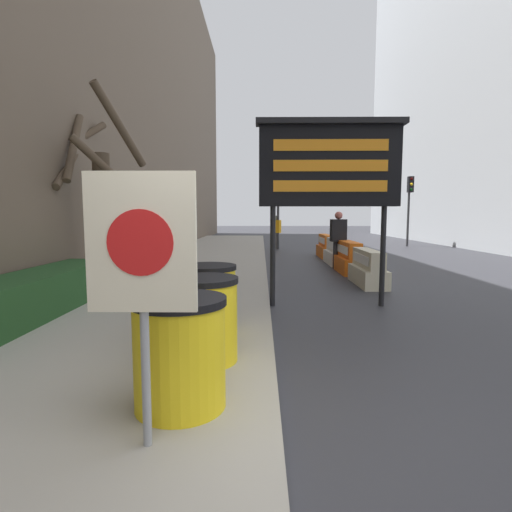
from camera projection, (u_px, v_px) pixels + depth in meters
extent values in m
plane|color=#2D2D33|center=(283.00, 458.00, 2.80)|extent=(120.00, 120.00, 0.00)
cube|color=brown|center=(114.00, 0.00, 11.79)|extent=(0.40, 50.40, 16.07)
cylinder|color=#4C3D2D|center=(103.00, 220.00, 8.81)|extent=(0.37, 0.37, 2.91)
cylinder|color=#4C3D2D|center=(120.00, 126.00, 8.27)|extent=(0.78, 1.28, 1.60)
cylinder|color=#4C3D2D|center=(73.00, 147.00, 8.56)|extent=(0.33, 1.23, 1.64)
cylinder|color=#4C3D2D|center=(100.00, 163.00, 8.20)|extent=(1.12, 0.56, 1.15)
cylinder|color=#4C3D2D|center=(67.00, 168.00, 8.57)|extent=(0.36, 1.47, 1.09)
cylinder|color=#4C3D2D|center=(72.00, 144.00, 9.18)|extent=(0.99, 1.94, 1.44)
cylinder|color=yellow|center=(180.00, 356.00, 3.24)|extent=(0.74, 0.74, 0.85)
cylinder|color=black|center=(179.00, 301.00, 3.20)|extent=(0.77, 0.77, 0.06)
cylinder|color=yellow|center=(203.00, 322.00, 4.28)|extent=(0.74, 0.74, 0.85)
cylinder|color=black|center=(202.00, 280.00, 4.23)|extent=(0.77, 0.77, 0.06)
cylinder|color=yellow|center=(208.00, 301.00, 5.31)|extent=(0.74, 0.74, 0.85)
cylinder|color=black|center=(207.00, 267.00, 5.26)|extent=(0.77, 0.77, 0.06)
cylinder|color=gray|center=(145.00, 346.00, 2.66)|extent=(0.06, 0.06, 1.39)
cube|color=beige|center=(141.00, 243.00, 2.57)|extent=(0.72, 0.04, 0.91)
cylinder|color=red|center=(140.00, 243.00, 2.55)|extent=(0.43, 0.01, 0.43)
cylinder|color=black|center=(273.00, 256.00, 7.44)|extent=(0.10, 0.10, 1.86)
cylinder|color=black|center=(383.00, 257.00, 7.41)|extent=(0.10, 0.10, 1.86)
cube|color=black|center=(329.00, 166.00, 7.26)|extent=(2.56, 0.24, 1.44)
cube|color=black|center=(331.00, 122.00, 7.11)|extent=(2.68, 0.34, 0.10)
cube|color=orange|center=(331.00, 145.00, 7.09)|extent=(2.05, 0.02, 0.20)
cube|color=orange|center=(331.00, 166.00, 7.13)|extent=(2.05, 0.02, 0.20)
cube|color=orange|center=(330.00, 186.00, 7.16)|extent=(2.05, 0.02, 0.20)
cube|color=beige|center=(368.00, 276.00, 9.72)|extent=(0.58, 1.77, 0.43)
cube|color=beige|center=(368.00, 259.00, 9.67)|extent=(0.35, 1.77, 0.43)
cube|color=white|center=(361.00, 259.00, 9.68)|extent=(0.02, 1.42, 0.22)
cube|color=orange|center=(349.00, 265.00, 11.84)|extent=(0.62, 1.81, 0.46)
cube|color=orange|center=(349.00, 249.00, 11.80)|extent=(0.37, 1.81, 0.46)
cube|color=white|center=(342.00, 249.00, 11.80)|extent=(0.02, 1.45, 0.23)
cube|color=silver|center=(336.00, 258.00, 13.88)|extent=(0.60, 1.83, 0.44)
cube|color=silver|center=(336.00, 245.00, 13.83)|extent=(0.36, 1.83, 0.44)
cube|color=white|center=(331.00, 245.00, 13.83)|extent=(0.02, 1.46, 0.22)
cube|color=orange|center=(326.00, 252.00, 16.08)|extent=(0.52, 1.82, 0.46)
cube|color=orange|center=(326.00, 240.00, 16.04)|extent=(0.31, 1.82, 0.46)
cube|color=white|center=(322.00, 240.00, 16.04)|extent=(0.02, 1.45, 0.23)
cube|color=black|center=(327.00, 251.00, 18.46)|extent=(0.39, 0.39, 0.04)
cone|color=#EA560F|center=(327.00, 244.00, 18.42)|extent=(0.31, 0.31, 0.65)
cylinder|color=white|center=(327.00, 243.00, 18.42)|extent=(0.18, 0.18, 0.09)
cylinder|color=#2D2D30|center=(278.00, 206.00, 19.84)|extent=(0.12, 0.12, 4.29)
cube|color=black|center=(278.00, 170.00, 19.50)|extent=(0.28, 0.28, 0.84)
sphere|color=#360605|center=(279.00, 164.00, 19.32)|extent=(0.15, 0.15, 0.15)
sphere|color=#392C06|center=(279.00, 170.00, 19.35)|extent=(0.15, 0.15, 0.15)
sphere|color=green|center=(279.00, 176.00, 19.38)|extent=(0.15, 0.15, 0.15)
cylinder|color=#2D2D30|center=(408.00, 212.00, 21.59)|extent=(0.12, 0.12, 3.75)
cube|color=black|center=(411.00, 184.00, 21.28)|extent=(0.28, 0.28, 0.84)
sphere|color=#360605|center=(412.00, 179.00, 21.11)|extent=(0.15, 0.15, 0.15)
sphere|color=gold|center=(412.00, 184.00, 21.13)|extent=(0.15, 0.15, 0.15)
sphere|color=black|center=(411.00, 190.00, 21.16)|extent=(0.15, 0.15, 0.15)
cylinder|color=#333338|center=(335.00, 255.00, 12.59)|extent=(0.14, 0.14, 0.87)
cylinder|color=#333338|center=(340.00, 255.00, 12.58)|extent=(0.14, 0.14, 0.87)
cube|color=black|center=(338.00, 230.00, 12.51)|extent=(0.50, 0.34, 0.69)
sphere|color=#BD6257|center=(339.00, 215.00, 12.46)|extent=(0.24, 0.24, 0.24)
cylinder|color=#514C42|center=(275.00, 241.00, 20.13)|extent=(0.13, 0.13, 0.81)
cylinder|color=#514C42|center=(278.00, 241.00, 20.12)|extent=(0.13, 0.13, 0.81)
cube|color=orange|center=(276.00, 226.00, 20.05)|extent=(0.51, 0.43, 0.64)
sphere|color=gray|center=(276.00, 218.00, 20.01)|extent=(0.22, 0.22, 0.22)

